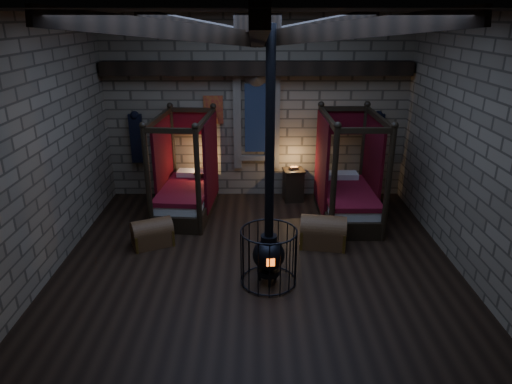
{
  "coord_description": "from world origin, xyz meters",
  "views": [
    {
      "loc": [
        -0.04,
        -7.04,
        4.15
      ],
      "look_at": [
        -0.02,
        0.6,
        1.18
      ],
      "focal_mm": 32.0,
      "sensor_mm": 36.0,
      "label": 1
    }
  ],
  "objects_px": {
    "bed_left": "(187,190)",
    "bed_right": "(347,193)",
    "trunk_right": "(323,232)",
    "trunk_left": "(152,234)",
    "stove": "(269,250)"
  },
  "relations": [
    {
      "from": "bed_left",
      "to": "bed_right",
      "type": "height_order",
      "value": "bed_right"
    },
    {
      "from": "bed_right",
      "to": "trunk_right",
      "type": "bearing_deg",
      "value": -117.8
    },
    {
      "from": "trunk_left",
      "to": "trunk_right",
      "type": "xyz_separation_m",
      "value": [
        3.27,
        -0.03,
        0.04
      ]
    },
    {
      "from": "trunk_right",
      "to": "stove",
      "type": "distance_m",
      "value": 1.71
    },
    {
      "from": "bed_left",
      "to": "bed_right",
      "type": "xyz_separation_m",
      "value": [
        3.5,
        -0.26,
        0.02
      ]
    },
    {
      "from": "bed_left",
      "to": "stove",
      "type": "height_order",
      "value": "stove"
    },
    {
      "from": "bed_left",
      "to": "trunk_left",
      "type": "relative_size",
      "value": 2.52
    },
    {
      "from": "trunk_left",
      "to": "stove",
      "type": "bearing_deg",
      "value": -55.82
    },
    {
      "from": "trunk_right",
      "to": "stove",
      "type": "bearing_deg",
      "value": -120.95
    },
    {
      "from": "trunk_right",
      "to": "bed_left",
      "type": "bearing_deg",
      "value": 159.49
    },
    {
      "from": "bed_left",
      "to": "bed_right",
      "type": "bearing_deg",
      "value": 0.46
    },
    {
      "from": "stove",
      "to": "trunk_left",
      "type": "bearing_deg",
      "value": 143.16
    },
    {
      "from": "trunk_right",
      "to": "stove",
      "type": "height_order",
      "value": "stove"
    },
    {
      "from": "bed_left",
      "to": "trunk_right",
      "type": "height_order",
      "value": "bed_left"
    },
    {
      "from": "stove",
      "to": "bed_left",
      "type": "bearing_deg",
      "value": 115.29
    }
  ]
}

